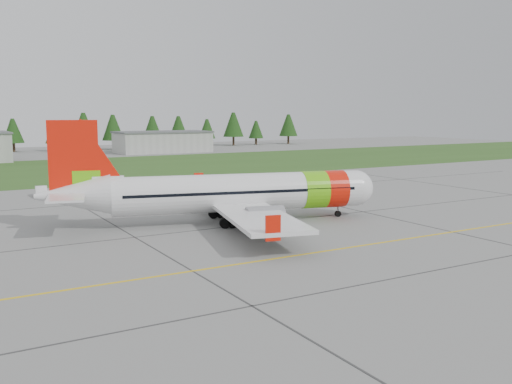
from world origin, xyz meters
TOP-DOWN VIEW (x-y plane):
  - ground at (0.00, 0.00)m, footprint 320.00×320.00m
  - aircraft at (-4.72, 21.78)m, footprint 31.93×30.03m
  - service_van at (-17.61, 48.80)m, footprint 1.57×1.50m
  - grass_strip at (0.00, 82.00)m, footprint 320.00×50.00m
  - taxi_guideline at (0.00, 8.00)m, footprint 120.00×0.25m
  - hangar_east at (25.00, 118.00)m, footprint 24.00×12.00m
  - treeline at (0.00, 138.00)m, footprint 160.00×8.00m

SIDE VIEW (x-z plane):
  - ground at x=0.00m, z-range 0.00..0.00m
  - taxi_guideline at x=0.00m, z-range 0.00..0.02m
  - grass_strip at x=0.00m, z-range 0.00..0.03m
  - service_van at x=-17.61m, z-range 0.00..4.01m
  - hangar_east at x=25.00m, z-range 0.00..5.20m
  - aircraft at x=-4.72m, z-range -2.08..7.75m
  - treeline at x=0.00m, z-range 0.00..10.00m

